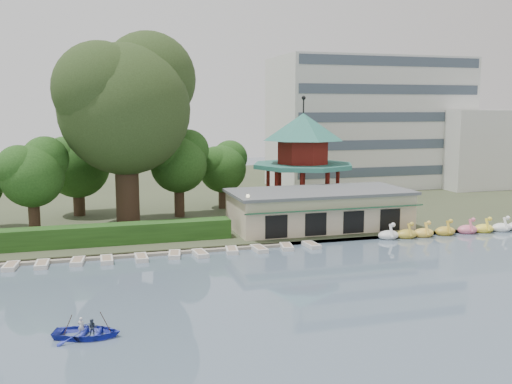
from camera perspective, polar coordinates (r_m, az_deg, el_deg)
name	(u,v)px	position (r m, az deg, el deg)	size (l,w,h in m)	color
ground_plane	(306,312)	(36.64, 5.06, -11.87)	(220.00, 220.00, 0.00)	slate
shore	(179,193)	(85.82, -7.71, -0.06)	(220.00, 70.00, 0.40)	#424930
embankment	(237,246)	(52.39, -1.89, -5.45)	(220.00, 0.60, 0.30)	gray
dock	(102,256)	(50.74, -15.18, -6.24)	(34.00, 1.60, 0.24)	gray
boathouse	(319,209)	(59.41, 6.34, -1.66)	(18.60, 9.39, 3.90)	beige
pavilion	(303,152)	(68.76, 4.72, 4.02)	(12.40, 12.40, 13.50)	beige
office_building	(387,127)	(92.85, 12.95, 6.35)	(38.00, 18.00, 20.00)	silver
hedge	(65,237)	(53.73, -18.52, -4.28)	(30.00, 2.00, 1.80)	#254E19
lamp_post	(248,208)	(53.72, -0.81, -1.63)	(0.36, 0.36, 4.28)	black
big_tree	(126,99)	(60.31, -12.86, 9.03)	(14.70, 13.69, 20.31)	#3A281C
small_trees	(78,169)	(64.11, -17.36, 2.26)	(39.44, 16.81, 9.91)	#3A281C
swan_boats	(455,230)	(61.36, 19.32, -3.64)	(17.27, 1.97, 1.92)	white
moored_rowboats	(125,258)	(49.42, -12.94, -6.48)	(35.11, 2.78, 0.36)	silver
rowboat_with_passengers	(87,328)	(33.95, -16.56, -12.90)	(6.04, 5.02, 2.01)	#2935B7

